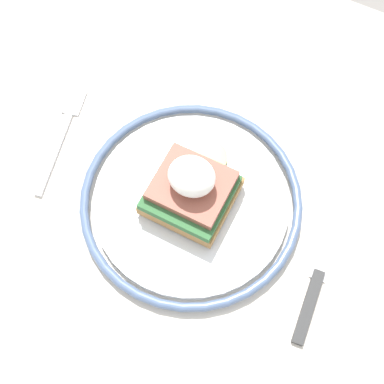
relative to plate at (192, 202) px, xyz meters
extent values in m
plane|color=gray|center=(0.00, -0.06, -0.75)|extent=(6.00, 6.00, 0.00)
cube|color=beige|center=(0.00, -0.06, -0.02)|extent=(1.15, 0.84, 0.03)
cylinder|color=beige|center=(-0.52, 0.30, -0.39)|extent=(0.06, 0.06, 0.71)
cylinder|color=silver|center=(0.00, 0.00, 0.00)|extent=(0.22, 0.22, 0.01)
torus|color=slate|center=(0.00, 0.00, 0.00)|extent=(0.25, 0.25, 0.01)
cube|color=#9E703D|center=(0.00, 0.00, 0.02)|extent=(0.09, 0.09, 0.02)
cube|color=#2D6033|center=(0.00, 0.00, 0.03)|extent=(0.09, 0.08, 0.01)
cube|color=brown|center=(0.00, 0.00, 0.04)|extent=(0.08, 0.07, 0.01)
ellipsoid|color=white|center=(0.00, 0.00, 0.06)|extent=(0.05, 0.04, 0.04)
cylinder|color=#E5C656|center=(-0.01, 0.05, 0.01)|extent=(0.05, 0.05, 0.00)
cube|color=silver|center=(-0.17, -0.02, -0.01)|extent=(0.03, 0.11, 0.00)
cube|color=silver|center=(-0.19, 0.05, -0.01)|extent=(0.03, 0.04, 0.00)
cube|color=#2D2D2D|center=(0.16, -0.05, 0.00)|extent=(0.02, 0.08, 0.01)
cube|color=silver|center=(0.15, 0.04, -0.01)|extent=(0.03, 0.11, 0.00)
camera|label=1|loc=(0.10, -0.20, 0.55)|focal=50.00mm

